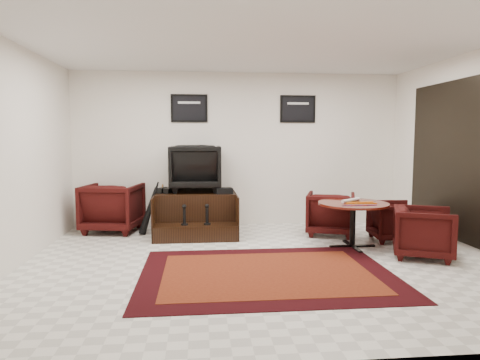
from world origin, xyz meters
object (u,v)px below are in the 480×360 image
Objects in this scene: meeting_table at (353,208)px; armchair_side at (113,205)px; table_chair_back at (331,211)px; table_chair_corner at (424,230)px; shine_podium at (196,214)px; shine_chair at (196,166)px; table_chair_window at (394,219)px.

armchair_side is at bearing 158.90° from meeting_table.
table_chair_back is 1.68m from table_chair_corner.
shine_podium is at bearing 9.33° from table_chair_back.
shine_chair reaches higher than armchair_side.
table_chair_corner is at bearing 139.38° from table_chair_back.
shine_podium is at bearing 82.19° from table_chair_corner.
shine_chair is 2.43m from table_chair_back.
shine_podium is at bearing 91.10° from shine_chair.
table_chair_back is (-0.07, 0.84, -0.19)m from meeting_table.
armchair_side is at bearing 80.94° from table_chair_window.
table_chair_back reaches higher than table_chair_window.
armchair_side reaches higher than meeting_table.
shine_podium is 1.77× the size of table_chair_back.
armchair_side is 4.02m from meeting_table.
shine_chair is 3.39m from table_chair_window.
armchair_side is 0.90× the size of meeting_table.
table_chair_back is at bearing -10.43° from shine_podium.
shine_chair reaches higher than table_chair_back.
meeting_table is (2.32, -1.40, -0.56)m from shine_chair.
table_chair_window is 0.95m from table_chair_corner.
shine_chair is 1.30× the size of table_chair_window.
armchair_side is at bearing 172.38° from shine_podium.
shine_chair is at bearing 148.91° from meeting_table.
table_chair_back is (2.25, -0.41, 0.07)m from shine_podium.
table_chair_window is at bearing -16.54° from shine_podium.
table_chair_corner is (3.08, -1.88, 0.06)m from shine_podium.
table_chair_back is (2.25, -0.56, -0.75)m from shine_chair.
shine_podium is at bearing 78.20° from table_chair_window.
armchair_side is at bearing 88.93° from table_chair_corner.
shine_podium is 3.61m from table_chair_corner.
table_chair_back reaches higher than meeting_table.
table_chair_corner reaches higher than shine_podium.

